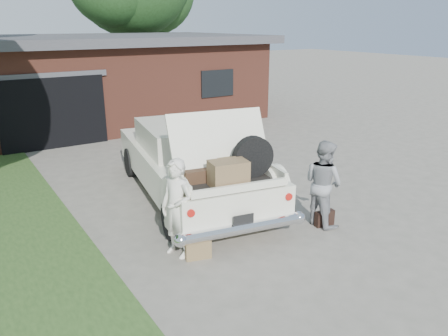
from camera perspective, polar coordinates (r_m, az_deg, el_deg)
ground at (r=8.37m, az=2.26°, el=-8.26°), size 90.00×90.00×0.00m
house at (r=18.47m, az=-16.37°, el=11.20°), size 12.80×7.80×3.30m
sedan at (r=9.73m, az=-4.34°, el=0.89°), size 3.17×5.97×2.23m
woman_left at (r=7.27m, az=-6.19°, el=-5.28°), size 0.60×0.72×1.70m
woman_right at (r=8.57m, az=12.83°, el=-1.94°), size 0.68×0.85×1.69m
suitcase_left at (r=7.41m, az=-3.39°, el=-10.59°), size 0.45×0.25×0.33m
suitcase_right at (r=8.75m, az=12.99°, el=-6.41°), size 0.41×0.18×0.31m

